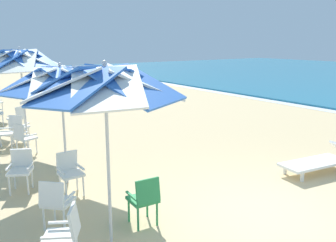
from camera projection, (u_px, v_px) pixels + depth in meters
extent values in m
plane|color=#D3B784|center=(271.00, 216.00, 6.27)|extent=(80.00, 80.00, 0.00)
cylinder|color=silver|center=(109.00, 170.00, 5.22)|extent=(0.05, 0.05, 2.33)
cube|color=blue|center=(136.00, 85.00, 4.65)|extent=(1.26, 1.21, 0.49)
cube|color=white|center=(144.00, 81.00, 5.05)|extent=(1.19, 1.29, 0.49)
cube|color=blue|center=(130.00, 79.00, 5.39)|extent=(1.21, 1.26, 0.49)
cube|color=white|center=(103.00, 79.00, 5.45)|extent=(1.29, 1.19, 0.49)
cube|color=blue|center=(77.00, 80.00, 5.22)|extent=(1.26, 1.21, 0.49)
cube|color=white|center=(64.00, 83.00, 4.82)|extent=(1.19, 1.29, 0.49)
cube|color=blue|center=(76.00, 87.00, 4.48)|extent=(1.21, 1.26, 0.49)
cube|color=white|center=(107.00, 87.00, 4.41)|extent=(1.29, 1.19, 0.49)
sphere|color=silver|center=(104.00, 63.00, 4.88)|extent=(0.08, 0.08, 0.08)
cube|color=#2D8C4C|center=(143.00, 199.00, 5.91)|extent=(0.47, 0.47, 0.05)
cube|color=#2D8C4C|center=(148.00, 191.00, 5.70)|extent=(0.13, 0.42, 0.40)
cube|color=#2D8C4C|center=(132.00, 196.00, 5.79)|extent=(0.40, 0.07, 0.03)
cube|color=#2D8C4C|center=(153.00, 191.00, 5.99)|extent=(0.40, 0.07, 0.03)
cylinder|color=#2D8C4C|center=(129.00, 211.00, 6.02)|extent=(0.04, 0.04, 0.41)
cylinder|color=#2D8C4C|center=(147.00, 206.00, 6.20)|extent=(0.04, 0.04, 0.41)
cylinder|color=#2D8C4C|center=(138.00, 219.00, 5.73)|extent=(0.04, 0.04, 0.41)
cylinder|color=#2D8C4C|center=(157.00, 214.00, 5.90)|extent=(0.04, 0.04, 0.41)
cube|color=white|center=(58.00, 202.00, 5.81)|extent=(0.62, 0.62, 0.05)
cube|color=white|center=(51.00, 194.00, 5.57)|extent=(0.36, 0.36, 0.40)
cube|color=white|center=(47.00, 195.00, 5.82)|extent=(0.31, 0.31, 0.03)
cube|color=white|center=(69.00, 197.00, 5.75)|extent=(0.31, 0.31, 0.03)
cylinder|color=white|center=(55.00, 209.00, 6.06)|extent=(0.04, 0.04, 0.41)
cylinder|color=white|center=(74.00, 211.00, 6.00)|extent=(0.04, 0.04, 0.41)
cylinder|color=white|center=(44.00, 219.00, 5.73)|extent=(0.04, 0.04, 0.41)
cylinder|color=white|center=(64.00, 221.00, 5.66)|extent=(0.04, 0.04, 0.41)
cube|color=white|center=(60.00, 237.00, 4.77)|extent=(0.60, 0.60, 0.05)
cube|color=white|center=(74.00, 221.00, 4.74)|extent=(0.41, 0.30, 0.40)
cube|color=white|center=(56.00, 238.00, 4.56)|extent=(0.24, 0.36, 0.03)
cube|color=white|center=(63.00, 222.00, 4.94)|extent=(0.24, 0.36, 0.03)
cylinder|color=silver|center=(64.00, 136.00, 7.51)|extent=(0.05, 0.05, 2.12)
cube|color=blue|center=(82.00, 80.00, 6.92)|extent=(1.43, 1.34, 0.49)
cube|color=white|center=(91.00, 78.00, 7.37)|extent=(1.34, 1.43, 0.49)
cube|color=blue|center=(82.00, 76.00, 7.74)|extent=(1.34, 1.43, 0.49)
cube|color=white|center=(63.00, 76.00, 7.82)|extent=(1.43, 1.34, 0.49)
cube|color=blue|center=(41.00, 77.00, 7.56)|extent=(1.43, 1.34, 0.49)
cube|color=white|center=(29.00, 79.00, 7.11)|extent=(1.34, 1.43, 0.49)
cube|color=blue|center=(36.00, 82.00, 6.74)|extent=(1.34, 1.43, 0.49)
cube|color=white|center=(58.00, 82.00, 6.66)|extent=(1.43, 1.34, 0.49)
sphere|color=silver|center=(60.00, 65.00, 7.18)|extent=(0.08, 0.08, 0.08)
cube|color=white|center=(71.00, 174.00, 7.04)|extent=(0.44, 0.44, 0.05)
cube|color=white|center=(67.00, 161.00, 7.15)|extent=(0.10, 0.42, 0.40)
cube|color=white|center=(80.00, 167.00, 7.12)|extent=(0.40, 0.04, 0.03)
cube|color=white|center=(61.00, 171.00, 6.90)|extent=(0.40, 0.04, 0.03)
cylinder|color=white|center=(83.00, 186.00, 7.05)|extent=(0.04, 0.04, 0.41)
cylinder|color=white|center=(66.00, 190.00, 6.85)|extent=(0.04, 0.04, 0.41)
cylinder|color=white|center=(77.00, 180.00, 7.33)|extent=(0.04, 0.04, 0.41)
cylinder|color=white|center=(60.00, 184.00, 7.13)|extent=(0.04, 0.04, 0.41)
cube|color=white|center=(20.00, 171.00, 7.18)|extent=(0.59, 0.59, 0.05)
cube|color=white|center=(22.00, 158.00, 7.33)|extent=(0.28, 0.41, 0.40)
cube|color=white|center=(30.00, 166.00, 7.19)|extent=(0.37, 0.22, 0.03)
cube|color=white|center=(9.00, 167.00, 7.14)|extent=(0.37, 0.22, 0.03)
cylinder|color=white|center=(28.00, 185.00, 7.09)|extent=(0.04, 0.04, 0.41)
cylinder|color=white|center=(10.00, 186.00, 7.04)|extent=(0.04, 0.04, 0.41)
cylinder|color=white|center=(32.00, 178.00, 7.43)|extent=(0.04, 0.04, 0.41)
cylinder|color=white|center=(15.00, 179.00, 7.38)|extent=(0.04, 0.04, 0.41)
cylinder|color=silver|center=(25.00, 109.00, 9.93)|extent=(0.05, 0.05, 2.34)
cube|color=blue|center=(34.00, 61.00, 9.33)|extent=(1.35, 1.30, 0.58)
cube|color=white|center=(43.00, 60.00, 9.76)|extent=(1.29, 1.39, 0.58)
cube|color=blue|center=(38.00, 59.00, 10.13)|extent=(1.30, 1.35, 0.58)
cube|color=white|center=(24.00, 59.00, 10.20)|extent=(1.39, 1.29, 0.58)
cube|color=blue|center=(7.00, 59.00, 9.95)|extent=(1.35, 1.30, 0.58)
cube|color=blue|center=(0.00, 61.00, 9.15)|extent=(1.30, 1.35, 0.58)
cube|color=white|center=(16.00, 61.00, 9.07)|extent=(1.39, 1.29, 0.58)
sphere|color=silver|center=(19.00, 48.00, 9.57)|extent=(0.08, 0.08, 0.08)
cube|color=white|center=(26.00, 138.00, 9.65)|extent=(0.57, 0.57, 0.05)
cube|color=white|center=(19.00, 132.00, 9.44)|extent=(0.42, 0.24, 0.40)
cube|color=white|center=(21.00, 133.00, 9.73)|extent=(0.18, 0.38, 0.03)
cube|color=white|center=(30.00, 135.00, 9.52)|extent=(0.18, 0.38, 0.03)
cylinder|color=white|center=(28.00, 144.00, 9.94)|extent=(0.04, 0.04, 0.41)
cylinder|color=white|center=(36.00, 146.00, 9.75)|extent=(0.04, 0.04, 0.41)
cylinder|color=white|center=(17.00, 147.00, 9.65)|extent=(0.04, 0.04, 0.41)
cylinder|color=white|center=(25.00, 149.00, 9.46)|extent=(0.04, 0.04, 0.41)
cube|color=white|center=(20.00, 128.00, 10.84)|extent=(0.62, 0.62, 0.05)
cube|color=white|center=(16.00, 122.00, 10.60)|extent=(0.36, 0.37, 0.40)
cube|color=white|center=(14.00, 124.00, 10.85)|extent=(0.31, 0.30, 0.03)
cube|color=white|center=(26.00, 124.00, 10.79)|extent=(0.31, 0.30, 0.03)
cylinder|color=white|center=(19.00, 133.00, 11.09)|extent=(0.04, 0.04, 0.41)
cylinder|color=white|center=(29.00, 134.00, 11.04)|extent=(0.04, 0.04, 0.41)
cylinder|color=white|center=(12.00, 136.00, 10.75)|extent=(0.04, 0.04, 0.41)
cylinder|color=white|center=(23.00, 137.00, 10.70)|extent=(0.04, 0.04, 0.41)
cube|color=white|center=(5.00, 133.00, 10.15)|extent=(0.57, 0.57, 0.05)
cube|color=white|center=(6.00, 128.00, 10.32)|extent=(0.18, 0.38, 0.03)
cube|color=white|center=(4.00, 131.00, 9.94)|extent=(0.18, 0.38, 0.03)
cylinder|color=white|center=(14.00, 139.00, 10.41)|extent=(0.04, 0.04, 0.41)
cylinder|color=white|center=(12.00, 142.00, 10.08)|extent=(0.04, 0.04, 0.41)
cylinder|color=white|center=(1.00, 140.00, 10.33)|extent=(0.04, 0.04, 0.41)
cube|color=white|center=(4.00, 61.00, 12.08)|extent=(1.02, 1.06, 0.53)
cube|color=blue|center=(2.00, 61.00, 12.37)|extent=(1.03, 1.05, 0.53)
cylinder|color=white|center=(3.00, 119.00, 13.16)|extent=(0.04, 0.04, 0.41)
cylinder|color=white|center=(3.00, 121.00, 12.85)|extent=(0.04, 0.04, 0.41)
cube|color=white|center=(16.00, 118.00, 12.14)|extent=(0.62, 0.62, 0.05)
cube|color=white|center=(21.00, 112.00, 12.03)|extent=(0.33, 0.39, 0.40)
cube|color=white|center=(12.00, 116.00, 11.93)|extent=(0.34, 0.27, 0.03)
cube|color=white|center=(20.00, 114.00, 12.30)|extent=(0.34, 0.27, 0.03)
cylinder|color=white|center=(9.00, 126.00, 12.08)|extent=(0.04, 0.04, 0.41)
cylinder|color=white|center=(16.00, 123.00, 12.41)|extent=(0.04, 0.04, 0.41)
cylinder|color=white|center=(18.00, 126.00, 11.98)|extent=(0.04, 0.04, 0.41)
cylinder|color=white|center=(25.00, 124.00, 12.31)|extent=(0.04, 0.04, 0.41)
cube|color=white|center=(0.00, 56.00, 14.48)|extent=(1.17, 1.26, 0.51)
cylinder|color=white|center=(2.00, 108.00, 15.37)|extent=(0.04, 0.04, 0.41)
cube|color=white|center=(314.00, 163.00, 8.25)|extent=(0.89, 1.78, 0.06)
cube|color=white|center=(302.00, 177.00, 7.78)|extent=(0.06, 0.06, 0.22)
cube|color=white|center=(285.00, 169.00, 8.23)|extent=(0.06, 0.06, 0.22)
cube|color=white|center=(324.00, 161.00, 8.78)|extent=(0.06, 0.06, 0.22)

